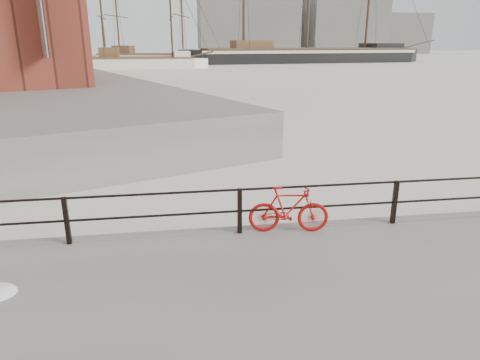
{
  "coord_description": "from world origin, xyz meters",
  "views": [
    {
      "loc": [
        -4.74,
        -8.45,
        4.26
      ],
      "look_at": [
        -3.24,
        1.5,
        1.0
      ],
      "focal_mm": 32.0,
      "sensor_mm": 36.0,
      "label": 1
    }
  ],
  "objects_px": {
    "barque_black": "(306,63)",
    "schooner_left": "(140,68)",
    "schooner_mid": "(152,63)",
    "bicycle": "(289,209)"
  },
  "relations": [
    {
      "from": "barque_black",
      "to": "schooner_mid",
      "type": "height_order",
      "value": "barque_black"
    },
    {
      "from": "bicycle",
      "to": "barque_black",
      "type": "xyz_separation_m",
      "value": [
        25.71,
        83.2,
        -0.86
      ]
    },
    {
      "from": "schooner_left",
      "to": "barque_black",
      "type": "bearing_deg",
      "value": 23.14
    },
    {
      "from": "schooner_mid",
      "to": "schooner_left",
      "type": "bearing_deg",
      "value": -78.18
    },
    {
      "from": "bicycle",
      "to": "barque_black",
      "type": "distance_m",
      "value": 87.09
    },
    {
      "from": "bicycle",
      "to": "schooner_mid",
      "type": "xyz_separation_m",
      "value": [
        -6.72,
        85.24,
        -0.86
      ]
    },
    {
      "from": "bicycle",
      "to": "barque_black",
      "type": "bearing_deg",
      "value": 81.09
    },
    {
      "from": "barque_black",
      "to": "schooner_left",
      "type": "distance_m",
      "value": 37.18
    },
    {
      "from": "bicycle",
      "to": "schooner_mid",
      "type": "distance_m",
      "value": 85.51
    },
    {
      "from": "schooner_mid",
      "to": "schooner_left",
      "type": "relative_size",
      "value": 1.24
    }
  ]
}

